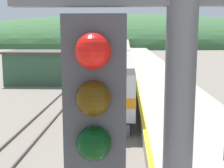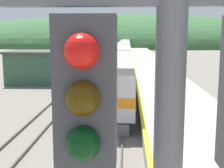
% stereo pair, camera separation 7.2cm
% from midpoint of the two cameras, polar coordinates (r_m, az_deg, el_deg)
% --- Properties ---
extents(track_main, '(1.52, 180.00, 0.16)m').
position_cam_midpoint_polar(track_main, '(68.08, 1.97, 4.17)').
color(track_main, '#4C443D').
rests_on(track_main, ground).
extents(track_siding, '(1.52, 180.00, 0.16)m').
position_cam_midpoint_polar(track_siding, '(68.32, -2.09, 4.18)').
color(track_siding, '#4C443D').
rests_on(track_siding, ground).
extents(platform, '(6.11, 140.00, 0.89)m').
position_cam_midpoint_polar(platform, '(48.30, 7.39, 2.50)').
color(platform, '#9E9689').
rests_on(platform, ground).
extents(distant_hills, '(200.20, 90.09, 31.59)m').
position_cam_midpoint_polar(distant_hills, '(161.93, 2.46, 6.99)').
color(distant_hills, '#335B33').
rests_on(distant_hills, ground).
extents(station_shed, '(7.75, 6.63, 3.92)m').
position_cam_midpoint_polar(station_shed, '(39.40, -12.88, 3.12)').
color(station_shed, '#385B42').
rests_on(station_shed, ground).
extents(express_train_lead_car, '(2.93, 19.09, 4.39)m').
position_cam_midpoint_polar(express_train_lead_car, '(26.90, 0.70, 1.16)').
color(express_train_lead_car, black).
rests_on(express_train_lead_car, ground).
extents(carriage_second, '(2.92, 22.48, 4.03)m').
position_cam_midpoint_polar(carriage_second, '(48.68, 1.65, 4.70)').
color(carriage_second, black).
rests_on(carriage_second, ground).
extents(carriage_third, '(2.92, 22.48, 4.03)m').
position_cam_midpoint_polar(carriage_third, '(71.98, 2.03, 6.12)').
color(carriage_third, black).
rests_on(carriage_third, ground).
extents(carriage_fourth, '(2.92, 22.48, 4.03)m').
position_cam_midpoint_polar(carriage_fourth, '(95.31, 2.22, 6.84)').
color(carriage_fourth, black).
rests_on(carriage_fourth, ground).
extents(carriage_fifth, '(2.92, 22.48, 4.03)m').
position_cam_midpoint_polar(carriage_fifth, '(118.66, 2.34, 7.28)').
color(carriage_fifth, black).
rests_on(carriage_fifth, ground).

